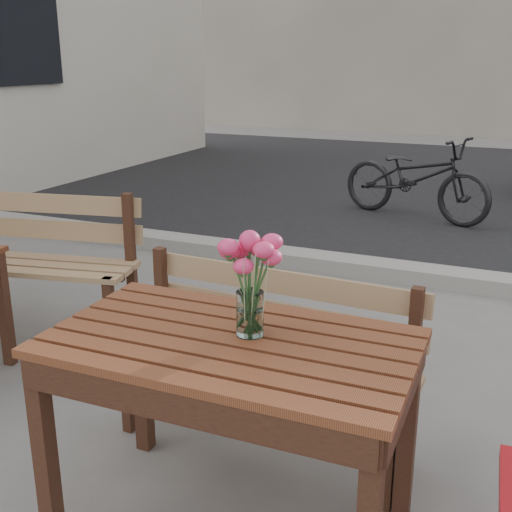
{
  "coord_description": "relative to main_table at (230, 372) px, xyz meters",
  "views": [
    {
      "loc": [
        0.73,
        -1.69,
        1.64
      ],
      "look_at": [
        -0.08,
        0.16,
        1.01
      ],
      "focal_mm": 45.0,
      "sensor_mm": 36.0,
      "label": 1
    }
  ],
  "objects": [
    {
      "name": "main_bench",
      "position": [
        -0.1,
        0.58,
        -0.13
      ],
      "size": [
        1.32,
        0.45,
        0.81
      ],
      "rotation": [
        0.0,
        0.0,
        -0.05
      ],
      "color": "#A17953",
      "rests_on": "ground"
    },
    {
      "name": "bicycle",
      "position": [
        -0.27,
        4.96,
        -0.19
      ],
      "size": [
        1.75,
        1.05,
        0.87
      ],
      "primitive_type": "imported",
      "rotation": [
        0.0,
        0.0,
        1.26
      ],
      "color": "black",
      "rests_on": "ground"
    },
    {
      "name": "second_bench",
      "position": [
        -1.92,
        1.09,
        -0.08
      ],
      "size": [
        1.51,
        0.71,
        0.9
      ],
      "rotation": [
        0.0,
        0.0,
        0.2
      ],
      "color": "#A17953",
      "rests_on": "ground"
    },
    {
      "name": "street",
      "position": [
        0.13,
        5.01,
        -0.59
      ],
      "size": [
        30.0,
        8.12,
        0.12
      ],
      "color": "black",
      "rests_on": "ground"
    },
    {
      "name": "main_table",
      "position": [
        0.0,
        0.0,
        0.0
      ],
      "size": [
        1.22,
        0.73,
        0.75
      ],
      "rotation": [
        0.0,
        0.0,
        0.02
      ],
      "color": "#552716",
      "rests_on": "ground"
    },
    {
      "name": "main_vase",
      "position": [
        0.05,
        0.06,
        0.35
      ],
      "size": [
        0.2,
        0.2,
        0.36
      ],
      "color": "white",
      "rests_on": "main_table"
    }
  ]
}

